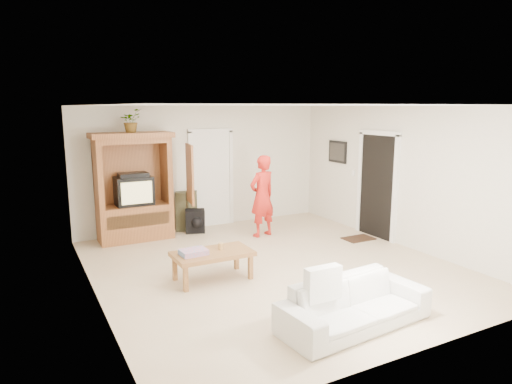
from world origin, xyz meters
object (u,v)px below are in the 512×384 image
(sofa, at_px, (355,304))
(coffee_table, at_px, (213,255))
(man, at_px, (262,196))
(armoire, at_px, (135,194))

(sofa, height_order, coffee_table, sofa)
(sofa, bearing_deg, man, 72.23)
(sofa, bearing_deg, armoire, 101.17)
(armoire, height_order, coffee_table, armoire)
(man, relative_size, coffee_table, 1.39)
(armoire, distance_m, man, 2.49)
(armoire, relative_size, coffee_table, 1.78)
(man, bearing_deg, sofa, 63.81)
(coffee_table, bearing_deg, man, 44.14)
(man, relative_size, sofa, 0.86)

